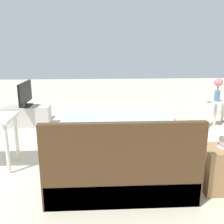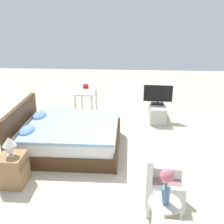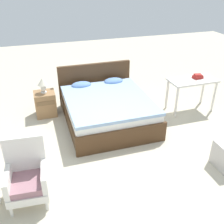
# 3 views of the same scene
# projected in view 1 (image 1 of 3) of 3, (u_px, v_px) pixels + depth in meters

# --- Properties ---
(ground_plane) EXTENTS (16.00, 16.00, 0.00)m
(ground_plane) POSITION_uv_depth(u_px,v_px,m) (125.00, 140.00, 4.78)
(ground_plane) COLOR beige
(bed) EXTENTS (1.70, 2.05, 0.96)m
(bed) POSITION_uv_depth(u_px,v_px,m) (117.00, 148.00, 3.66)
(bed) COLOR #472D19
(bed) RESTS_ON ground_plane
(armchair_by_window_right) EXTENTS (0.58, 0.58, 0.92)m
(armchair_by_window_right) POSITION_uv_depth(u_px,v_px,m) (189.00, 110.00, 5.40)
(armchair_by_window_right) COLOR white
(armchair_by_window_right) RESTS_ON ground_plane
(side_table) EXTENTS (0.40, 0.40, 0.55)m
(side_table) POSITION_uv_depth(u_px,v_px,m) (215.00, 111.00, 5.41)
(side_table) COLOR beige
(side_table) RESTS_ON ground_plane
(flower_vase) EXTENTS (0.17, 0.17, 0.48)m
(flower_vase) POSITION_uv_depth(u_px,v_px,m) (218.00, 87.00, 5.28)
(flower_vase) COLOR #4C709E
(flower_vase) RESTS_ON side_table
(nightstand) EXTENTS (0.44, 0.41, 0.53)m
(nightstand) POSITION_uv_depth(u_px,v_px,m) (220.00, 169.00, 3.12)
(nightstand) COLOR #997047
(nightstand) RESTS_ON ground_plane
(tv_stand) EXTENTS (0.96, 0.40, 0.42)m
(tv_stand) POSITION_uv_depth(u_px,v_px,m) (27.00, 116.00, 5.53)
(tv_stand) COLOR #B7B2AD
(tv_stand) RESTS_ON ground_plane
(tv_flatscreen) EXTENTS (0.22, 0.74, 0.51)m
(tv_flatscreen) POSITION_uv_depth(u_px,v_px,m) (25.00, 94.00, 5.41)
(tv_flatscreen) COLOR black
(tv_flatscreen) RESTS_ON tv_stand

